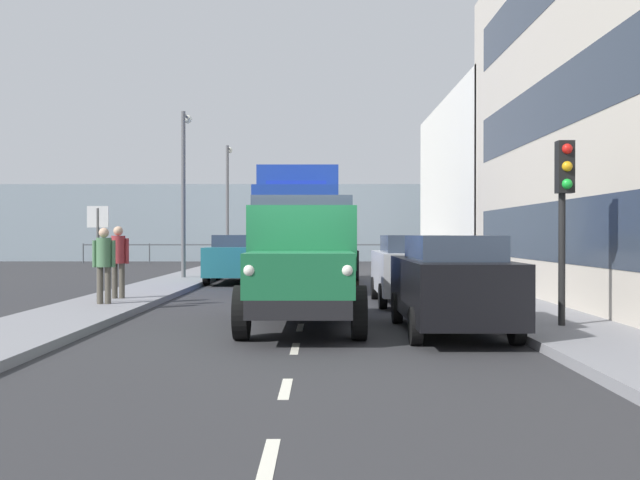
% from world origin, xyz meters
% --- Properties ---
extents(ground_plane, '(80.00, 80.00, 0.00)m').
position_xyz_m(ground_plane, '(0.00, -10.38, 0.00)').
color(ground_plane, '#2D2D30').
extents(sidewalk_left, '(2.13, 42.91, 0.15)m').
position_xyz_m(sidewalk_left, '(-4.68, -10.38, 0.07)').
color(sidewalk_left, gray).
rests_on(sidewalk_left, ground_plane).
extents(sidewalk_right, '(2.13, 42.91, 0.15)m').
position_xyz_m(sidewalk_right, '(4.68, -10.38, 0.07)').
color(sidewalk_right, gray).
rests_on(sidewalk_right, ground_plane).
extents(road_centreline_markings, '(0.12, 37.28, 0.01)m').
position_xyz_m(road_centreline_markings, '(0.00, -9.28, 0.00)').
color(road_centreline_markings, silver).
rests_on(road_centreline_markings, ground_plane).
extents(building_far_block, '(7.91, 14.10, 7.67)m').
position_xyz_m(building_far_block, '(-9.70, -19.93, 3.84)').
color(building_far_block, silver).
rests_on(building_far_block, ground_plane).
extents(sea_horizon, '(80.00, 0.80, 5.00)m').
position_xyz_m(sea_horizon, '(0.00, -34.84, 2.50)').
color(sea_horizon, '#84939E').
rests_on(sea_horizon, ground_plane).
extents(seawall_railing, '(28.08, 0.08, 1.20)m').
position_xyz_m(seawall_railing, '(-0.00, -31.24, 0.92)').
color(seawall_railing, '#4C5156').
rests_on(seawall_railing, ground_plane).
extents(truck_vintage_green, '(2.17, 5.64, 2.43)m').
position_xyz_m(truck_vintage_green, '(-0.05, -1.03, 1.18)').
color(truck_vintage_green, black).
rests_on(truck_vintage_green, ground_plane).
extents(lorry_cargo_blue, '(2.58, 8.20, 3.87)m').
position_xyz_m(lorry_cargo_blue, '(0.34, -11.68, 2.08)').
color(lorry_cargo_blue, '#193899').
rests_on(lorry_cargo_blue, ground_plane).
extents(car_black_kerbside_near, '(1.76, 4.51, 1.72)m').
position_xyz_m(car_black_kerbside_near, '(-2.67, -0.53, 0.90)').
color(car_black_kerbside_near, black).
rests_on(car_black_kerbside_near, ground_plane).
extents(car_silver_kerbside_1, '(1.86, 4.13, 1.72)m').
position_xyz_m(car_silver_kerbside_1, '(-2.67, -5.91, 0.90)').
color(car_silver_kerbside_1, '#B7BABF').
rests_on(car_silver_kerbside_1, ground_plane).
extents(car_teal_oppositeside_0, '(1.93, 4.67, 1.72)m').
position_xyz_m(car_teal_oppositeside_0, '(2.67, -13.89, 0.90)').
color(car_teal_oppositeside_0, '#1E6670').
rests_on(car_teal_oppositeside_0, ground_plane).
extents(car_grey_oppositeside_1, '(1.98, 4.29, 1.72)m').
position_xyz_m(car_grey_oppositeside_1, '(2.67, -20.89, 0.90)').
color(car_grey_oppositeside_1, slate).
rests_on(car_grey_oppositeside_1, ground_plane).
extents(pedestrian_in_dark_coat, '(0.53, 0.34, 1.74)m').
position_xyz_m(pedestrian_in_dark_coat, '(4.58, -4.33, 1.18)').
color(pedestrian_in_dark_coat, '#4C473D').
rests_on(pedestrian_in_dark_coat, sidewalk_right).
extents(pedestrian_couple_a, '(0.53, 0.34, 1.79)m').
position_xyz_m(pedestrian_couple_a, '(4.66, -5.77, 1.21)').
color(pedestrian_couple_a, '#4C473D').
rests_on(pedestrian_couple_a, sidewalk_right).
extents(traffic_light_near, '(0.28, 0.41, 3.20)m').
position_xyz_m(traffic_light_near, '(-4.60, -0.35, 2.47)').
color(traffic_light_near, black).
rests_on(traffic_light_near, sidewalk_left).
extents(lamp_post_promenade, '(0.32, 1.14, 6.17)m').
position_xyz_m(lamp_post_promenade, '(4.74, -14.79, 3.85)').
color(lamp_post_promenade, '#59595B').
rests_on(lamp_post_promenade, sidewalk_right).
extents(lamp_post_far, '(0.32, 1.14, 6.29)m').
position_xyz_m(lamp_post_far, '(4.58, -25.98, 3.91)').
color(lamp_post_far, '#59595B').
rests_on(lamp_post_far, sidewalk_right).
extents(street_sign, '(0.50, 0.07, 2.25)m').
position_xyz_m(street_sign, '(4.81, -4.63, 1.68)').
color(street_sign, '#4C4C4C').
rests_on(street_sign, sidewalk_right).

